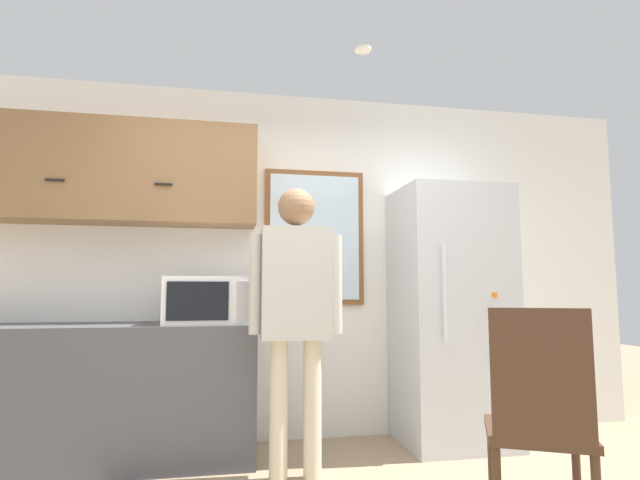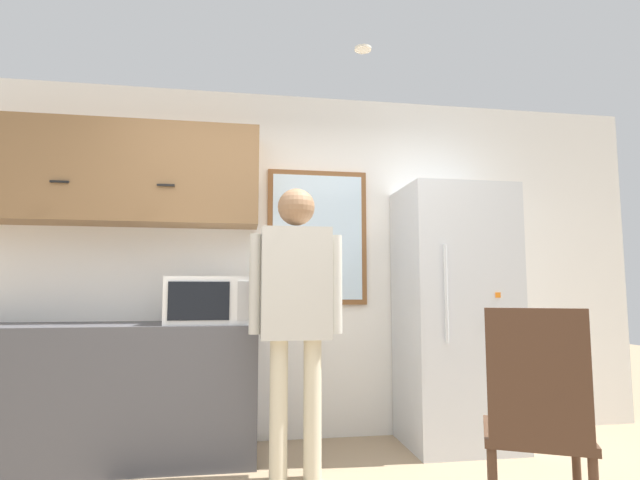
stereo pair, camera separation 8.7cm
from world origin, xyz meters
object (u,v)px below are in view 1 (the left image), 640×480
microwave (207,300)px  person (296,297)px  refrigerator (452,314)px  chair (539,414)px

microwave → person: size_ratio=0.31×
person → refrigerator: 1.35m
person → refrigerator: bearing=22.0°
refrigerator → chair: 1.52m
microwave → person: 0.68m
person → chair: 1.47m
microwave → refrigerator: (1.80, 0.08, -0.11)m
microwave → refrigerator: bearing=2.5°
person → microwave: bearing=145.2°
microwave → person: person is taller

